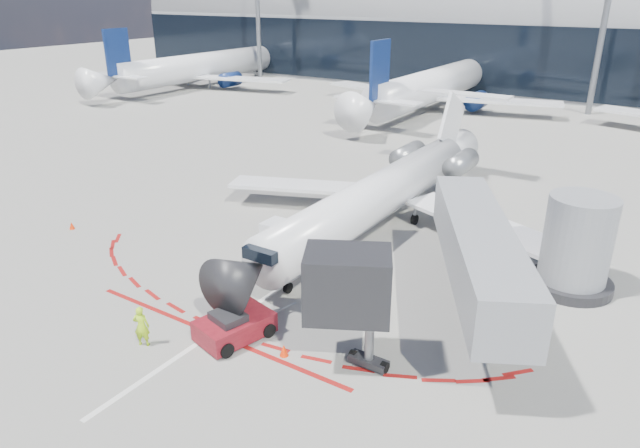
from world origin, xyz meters
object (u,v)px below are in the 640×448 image
Objects in this scene: regional_jet at (386,190)px; pushback_tug at (234,326)px; uld_container at (279,238)px; ramp_worker at (141,326)px.

pushback_tug is at bearing -88.48° from regional_jet.
uld_container is at bearing -114.64° from regional_jet.
uld_container is (-0.68, 10.30, 0.01)m from ramp_worker.
pushback_tug is 8.55m from uld_container.
ramp_worker is 0.91× the size of uld_container.
uld_container is (-3.51, 7.79, 0.35)m from pushback_tug.
ramp_worker is at bearing -124.27° from pushback_tug.
uld_container is at bearing -114.89° from ramp_worker.
ramp_worker is at bearing -98.12° from regional_jet.
regional_jet is 14.11× the size of uld_container.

